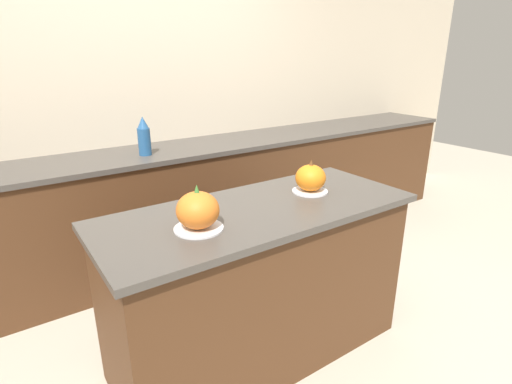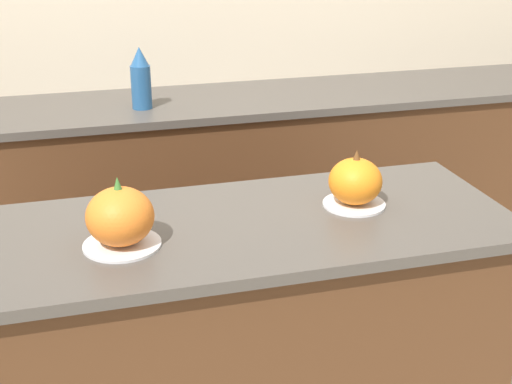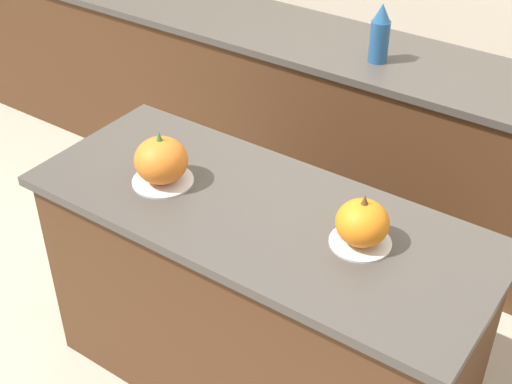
% 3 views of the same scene
% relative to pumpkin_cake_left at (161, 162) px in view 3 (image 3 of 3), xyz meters
% --- Properties ---
extents(ground_plane, '(12.00, 12.00, 0.00)m').
position_rel_pumpkin_cake_left_xyz_m(ground_plane, '(0.37, 0.06, -0.97)').
color(ground_plane, '#BCB29E').
extents(kitchen_island, '(1.63, 0.67, 0.88)m').
position_rel_pumpkin_cake_left_xyz_m(kitchen_island, '(0.37, 0.06, -0.52)').
color(kitchen_island, '#4C2D19').
rests_on(kitchen_island, ground_plane).
extents(back_counter, '(6.00, 0.60, 0.93)m').
position_rel_pumpkin_cake_left_xyz_m(back_counter, '(0.37, 1.30, -0.50)').
color(back_counter, '#4C2D19').
rests_on(back_counter, ground_plane).
extents(pumpkin_cake_left, '(0.22, 0.22, 0.21)m').
position_rel_pumpkin_cake_left_xyz_m(pumpkin_cake_left, '(0.00, 0.00, 0.00)').
color(pumpkin_cake_left, silver).
rests_on(pumpkin_cake_left, kitchen_island).
extents(pumpkin_cake_right, '(0.20, 0.20, 0.19)m').
position_rel_pumpkin_cake_left_xyz_m(pumpkin_cake_right, '(0.73, 0.09, -0.01)').
color(pumpkin_cake_right, silver).
rests_on(pumpkin_cake_right, kitchen_island).
extents(bottle_tall, '(0.09, 0.09, 0.27)m').
position_rel_pumpkin_cake_left_xyz_m(bottle_tall, '(0.21, 1.23, 0.09)').
color(bottle_tall, '#235184').
rests_on(bottle_tall, back_counter).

